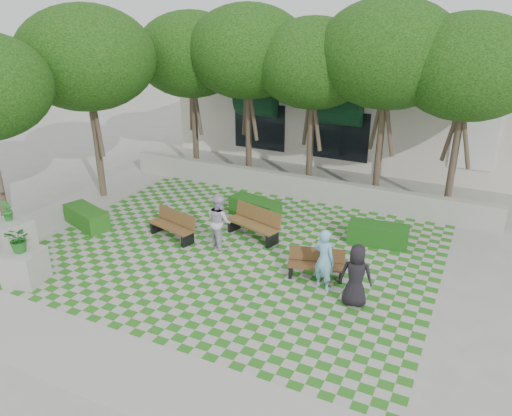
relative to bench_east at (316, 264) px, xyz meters
The scene contains 18 objects.
ground 2.88m from the bench_east, 165.59° to the right, with size 90.00×90.00×0.00m, color gray.
lawn 2.80m from the bench_east, behind, with size 12.00×12.00×0.00m, color #2B721E.
sidewalk_south 6.09m from the bench_east, 117.04° to the right, with size 16.00×2.00×0.01m, color #9E9B93.
sidewalk_west 9.97m from the bench_east, behind, with size 2.00×12.00×0.01m, color #9E9B93.
retaining_wall 6.15m from the bench_east, 116.70° to the left, with size 15.00×0.36×0.90m, color #9E9B93.
bench_east is the anchor object (origin of this frame).
bench_mid 3.09m from the bench_east, 150.26° to the left, with size 2.00×1.15×1.00m.
bench_west 5.06m from the bench_east, behind, with size 1.81×0.99×0.91m.
hedge_east 3.03m from the bench_east, 68.88° to the left, with size 1.88×0.75×0.66m, color #164A13.
hedge_midleft 4.59m from the bench_east, 137.85° to the left, with size 1.87×0.75×0.65m, color #184B14.
hedge_west 8.27m from the bench_east, behind, with size 1.87×0.75×0.65m, color #1E5216.
planter_front 8.07m from the bench_east, 152.32° to the right, with size 1.13×1.13×1.69m.
planter_back 9.33m from the bench_east, 163.75° to the right, with size 1.28×1.28×1.74m.
person_blue 0.76m from the bench_east, 51.98° to the right, with size 0.64×0.42×1.74m, color #7DBDE4.
person_dark 1.66m from the bench_east, 32.94° to the right, with size 0.82×0.54×1.68m, color black.
person_white 3.44m from the bench_east, behind, with size 0.85×0.66×1.74m, color silver.
tree_row 8.47m from the bench_east, 131.40° to the left, with size 17.70×13.40×7.41m.
building 13.66m from the bench_east, 97.78° to the left, with size 18.00×8.92×5.15m.
Camera 1 is at (6.57, -11.07, 7.31)m, focal length 35.00 mm.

